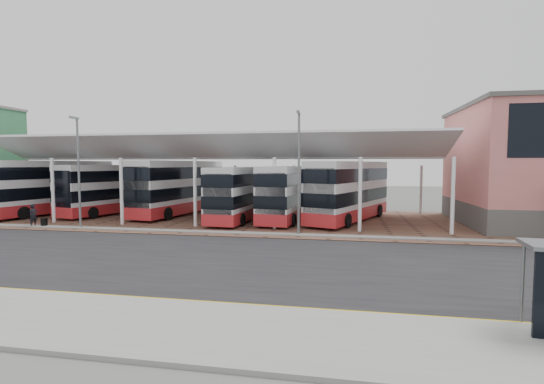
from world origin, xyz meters
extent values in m
plane|color=#51544F|center=(0.00, 0.00, 0.00)|extent=(140.00, 140.00, 0.00)
cube|color=black|center=(0.00, -1.00, 0.01)|extent=(120.00, 14.00, 0.02)
cube|color=brown|center=(2.00, 13.00, 0.03)|extent=(72.00, 16.00, 0.06)
cube|color=gray|center=(0.00, -9.00, 0.07)|extent=(120.00, 4.00, 0.14)
cube|color=gray|center=(0.00, 6.20, 0.07)|extent=(120.00, 0.80, 0.14)
cube|color=#C7A300|center=(0.00, -7.00, 0.03)|extent=(120.00, 0.12, 0.01)
cube|color=#C7A300|center=(0.00, -6.70, 0.03)|extent=(120.00, 0.12, 0.01)
cylinder|color=white|center=(-24.00, 19.50, 2.30)|extent=(0.26, 0.26, 4.60)
cylinder|color=white|center=(-18.00, 8.50, 2.60)|extent=(0.26, 0.26, 5.20)
cylinder|color=white|center=(-18.00, 19.50, 2.30)|extent=(0.26, 0.26, 4.60)
cylinder|color=white|center=(-12.00, 8.50, 2.60)|extent=(0.26, 0.26, 5.20)
cylinder|color=white|center=(-12.00, 19.50, 2.30)|extent=(0.26, 0.26, 4.60)
cylinder|color=white|center=(-6.00, 8.50, 2.60)|extent=(0.26, 0.26, 5.20)
cylinder|color=white|center=(-6.00, 19.50, 2.30)|extent=(0.26, 0.26, 4.60)
cylinder|color=white|center=(0.00, 8.50, 2.60)|extent=(0.26, 0.26, 5.20)
cylinder|color=white|center=(0.00, 19.50, 2.30)|extent=(0.26, 0.26, 4.60)
cylinder|color=white|center=(6.00, 8.50, 2.60)|extent=(0.26, 0.26, 5.20)
cylinder|color=white|center=(6.00, 19.50, 2.30)|extent=(0.26, 0.26, 4.60)
cylinder|color=white|center=(12.00, 8.50, 2.60)|extent=(0.26, 0.26, 5.20)
cylinder|color=white|center=(12.00, 19.50, 2.30)|extent=(0.26, 0.26, 4.60)
cube|color=silver|center=(-6.00, 10.70, 6.10)|extent=(37.00, 4.95, 1.95)
cube|color=silver|center=(-6.00, 16.30, 5.90)|extent=(37.00, 7.12, 1.43)
cylinder|color=slate|center=(-14.00, 6.30, 4.00)|extent=(0.16, 0.16, 8.00)
cube|color=slate|center=(-14.00, 6.00, 8.00)|extent=(0.15, 0.90, 0.15)
cylinder|color=slate|center=(2.00, 6.30, 4.00)|extent=(0.16, 0.16, 8.00)
cube|color=slate|center=(2.00, 6.00, 8.00)|extent=(0.15, 0.90, 0.15)
cube|color=silver|center=(-22.11, 13.47, 2.68)|extent=(5.33, 12.33, 4.70)
cube|color=red|center=(-22.11, 13.47, 0.77)|extent=(5.38, 12.38, 0.98)
cube|color=black|center=(-22.11, 13.47, 2.19)|extent=(5.38, 12.38, 1.04)
cube|color=black|center=(-22.11, 13.47, 3.94)|extent=(5.38, 12.38, 1.04)
cylinder|color=black|center=(-24.30, 10.02, 0.61)|extent=(0.54, 1.13, 1.09)
cylinder|color=black|center=(-21.63, 9.41, 0.61)|extent=(0.54, 1.13, 1.09)
cylinder|color=black|center=(-22.59, 17.52, 0.61)|extent=(0.54, 1.13, 1.09)
cylinder|color=black|center=(-19.93, 16.92, 0.61)|extent=(0.54, 1.13, 1.09)
cube|color=silver|center=(-16.56, 14.68, 2.48)|extent=(5.18, 11.38, 4.34)
cube|color=red|center=(-16.56, 14.68, 0.72)|extent=(5.23, 11.43, 0.91)
cube|color=black|center=(-16.56, 14.68, 2.03)|extent=(5.23, 11.43, 0.96)
cube|color=black|center=(-16.56, 14.68, 3.64)|extent=(5.23, 11.43, 0.96)
cube|color=black|center=(-17.92, 9.34, 2.38)|extent=(2.23, 0.66, 3.63)
cylinder|color=black|center=(-18.66, 11.54, 0.56)|extent=(0.52, 1.05, 1.01)
cylinder|color=black|center=(-16.22, 10.92, 0.56)|extent=(0.52, 1.05, 1.01)
cylinder|color=black|center=(-16.91, 18.43, 0.56)|extent=(0.52, 1.05, 1.01)
cylinder|color=black|center=(-14.47, 17.81, 0.56)|extent=(0.52, 1.05, 1.01)
cube|color=silver|center=(-10.19, 15.17, 2.68)|extent=(4.73, 12.28, 4.69)
cube|color=red|center=(-10.19, 15.17, 0.77)|extent=(4.78, 12.33, 0.98)
cube|color=black|center=(-10.19, 15.17, 2.18)|extent=(4.78, 12.33, 1.04)
cube|color=black|center=(-10.19, 15.17, 3.93)|extent=(4.78, 12.33, 1.04)
cube|color=black|center=(-11.20, 9.32, 2.57)|extent=(2.43, 0.53, 3.92)
cylinder|color=black|center=(-12.18, 11.62, 0.60)|extent=(0.49, 1.13, 1.09)
cylinder|color=black|center=(-9.50, 11.16, 0.60)|extent=(0.49, 1.13, 1.09)
cylinder|color=black|center=(-10.87, 19.18, 0.60)|extent=(0.49, 1.13, 1.09)
cylinder|color=black|center=(-8.19, 18.71, 0.60)|extent=(0.49, 1.13, 1.09)
cube|color=silver|center=(-3.57, 12.73, 2.39)|extent=(3.16, 10.81, 4.17)
cube|color=red|center=(-3.57, 12.73, 0.69)|extent=(3.20, 10.85, 0.87)
cube|color=black|center=(-3.57, 12.73, 1.95)|extent=(3.20, 10.85, 0.92)
cube|color=black|center=(-3.57, 12.73, 3.50)|extent=(3.20, 10.85, 0.92)
cube|color=black|center=(-3.94, 7.46, 2.29)|extent=(2.18, 0.25, 3.49)
cylinder|color=black|center=(-5.01, 9.41, 0.54)|extent=(0.34, 0.99, 0.97)
cylinder|color=black|center=(-2.60, 9.24, 0.54)|extent=(0.34, 0.99, 0.97)
cylinder|color=black|center=(-4.54, 16.22, 0.54)|extent=(0.34, 0.99, 0.97)
cylinder|color=black|center=(-2.12, 16.05, 0.54)|extent=(0.34, 0.99, 0.97)
cube|color=silver|center=(0.31, 13.44, 2.42)|extent=(3.55, 11.01, 4.23)
cube|color=red|center=(0.31, 13.44, 0.70)|extent=(3.59, 11.05, 0.88)
cube|color=black|center=(0.31, 13.44, 1.98)|extent=(3.59, 11.05, 0.93)
cube|color=black|center=(0.31, 13.44, 3.55)|extent=(3.59, 11.05, 0.93)
cube|color=black|center=(-0.24, 8.11, 2.32)|extent=(2.21, 0.32, 3.54)
cylinder|color=black|center=(-1.27, 10.13, 0.55)|extent=(0.37, 1.01, 0.98)
cylinder|color=black|center=(1.18, 9.88, 0.55)|extent=(0.37, 1.01, 0.98)
cylinder|color=black|center=(-0.56, 17.01, 0.55)|extent=(0.37, 1.01, 0.98)
cylinder|color=black|center=(1.88, 16.76, 0.55)|extent=(0.37, 1.01, 0.98)
cube|color=silver|center=(5.35, 13.80, 2.63)|extent=(6.92, 11.90, 4.60)
cube|color=red|center=(5.35, 13.80, 0.75)|extent=(6.97, 11.95, 0.96)
cube|color=black|center=(5.35, 13.80, 2.14)|extent=(6.97, 11.95, 1.02)
cube|color=black|center=(5.35, 13.80, 3.86)|extent=(6.97, 11.95, 1.02)
cube|color=black|center=(3.15, 8.40, 2.52)|extent=(2.27, 1.01, 3.85)
cylinder|color=black|center=(2.70, 10.82, 0.59)|extent=(0.68, 1.10, 1.07)
cylinder|color=black|center=(5.17, 9.81, 0.59)|extent=(0.68, 1.10, 1.07)
cylinder|color=black|center=(5.54, 17.79, 0.59)|extent=(0.68, 1.10, 1.07)
cylinder|color=black|center=(8.01, 16.78, 0.59)|extent=(0.68, 1.10, 1.07)
imported|color=black|center=(-17.77, 6.14, 0.91)|extent=(0.55, 0.70, 1.70)
cube|color=black|center=(-17.05, 6.34, 0.38)|extent=(0.38, 0.27, 0.65)
cylinder|color=slate|center=(10.02, -6.92, 1.30)|extent=(0.10, 0.10, 2.33)
camera|label=1|loc=(4.92, -19.18, 4.69)|focal=26.00mm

